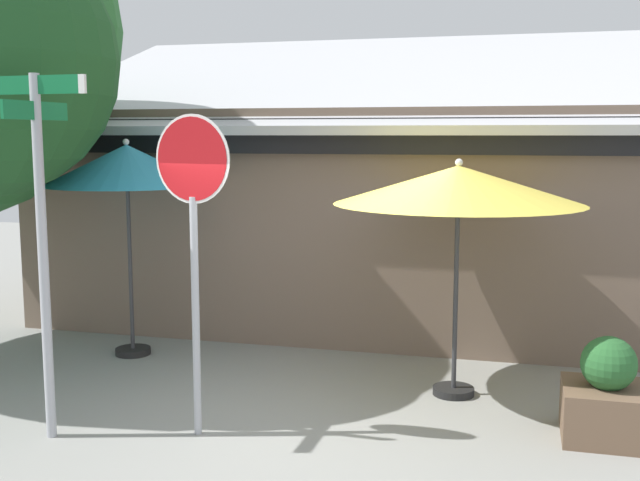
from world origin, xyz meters
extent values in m
cube|color=gray|center=(0.00, 0.00, -0.05)|extent=(28.00, 28.00, 0.10)
cube|color=#705B4C|center=(-0.65, 4.88, 1.54)|extent=(8.54, 4.83, 3.08)
cube|color=silver|center=(-0.65, 4.73, 3.62)|extent=(9.04, 5.32, 1.75)
cube|color=black|center=(-0.65, 2.41, 2.73)|extent=(7.94, 0.16, 0.44)
cylinder|color=#A8AAB2|center=(-2.18, -0.97, 1.64)|extent=(0.09, 0.09, 3.28)
cube|color=#116B38|center=(-2.18, -0.97, 3.18)|extent=(0.89, 0.05, 0.16)
cube|color=#116B38|center=(-2.18, -0.97, 2.96)|extent=(0.05, 0.89, 0.16)
cube|color=white|center=(-1.70, -0.99, 3.18)|extent=(0.06, 0.04, 0.16)
cylinder|color=#A8AAB2|center=(-0.90, -0.58, 1.10)|extent=(0.07, 0.07, 2.20)
cylinder|color=white|center=(-0.90, -0.58, 2.54)|extent=(0.78, 0.18, 0.79)
cylinder|color=red|center=(-0.90, -0.58, 2.54)|extent=(0.73, 0.18, 0.74)
cylinder|color=black|center=(-2.75, 1.64, 0.04)|extent=(0.44, 0.44, 0.08)
cylinder|color=#333335|center=(-2.75, 1.64, 1.09)|extent=(0.05, 0.05, 2.19)
cone|color=#2D99BC|center=(-2.75, 1.64, 2.39)|extent=(2.05, 2.05, 0.50)
sphere|color=silver|center=(-2.75, 1.64, 2.66)|extent=(0.08, 0.08, 0.08)
cylinder|color=black|center=(1.30, 1.13, 0.04)|extent=(0.44, 0.44, 0.08)
cylinder|color=#333335|center=(1.30, 1.13, 1.05)|extent=(0.05, 0.05, 2.09)
cone|color=#EAD14C|center=(1.30, 1.13, 2.24)|extent=(2.59, 2.59, 0.40)
sphere|color=silver|center=(1.30, 1.13, 2.47)|extent=(0.08, 0.08, 0.08)
cube|color=brown|center=(2.75, 0.27, 0.24)|extent=(0.78, 0.78, 0.48)
sphere|color=#28602D|center=(2.75, 0.27, 0.70)|extent=(0.50, 0.50, 0.50)
camera|label=1|loc=(1.94, -6.91, 2.76)|focal=43.30mm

